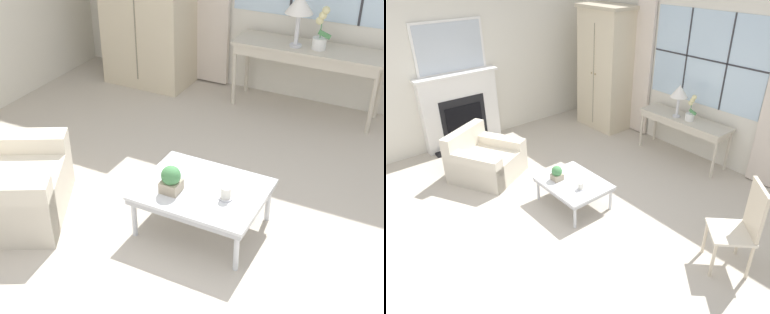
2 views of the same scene
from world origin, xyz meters
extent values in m
plane|color=#BCB2A3|center=(0.00, 0.00, 0.00)|extent=(14.00, 14.00, 0.00)
cube|color=silver|center=(0.00, 3.03, 1.40)|extent=(7.20, 0.06, 2.80)
cube|color=silver|center=(0.00, 3.00, 1.65)|extent=(2.01, 0.01, 1.45)
cube|color=#2D2D33|center=(-0.36, 2.99, 1.65)|extent=(0.02, 0.02, 1.45)
cube|color=#2D2D33|center=(0.36, 2.99, 1.65)|extent=(0.02, 0.02, 1.45)
cube|color=#2D2D33|center=(0.00, 2.99, 1.65)|extent=(2.01, 0.02, 0.02)
cube|color=beige|center=(-1.24, 2.95, 1.28)|extent=(0.39, 0.06, 2.52)
cube|color=silver|center=(-3.03, 0.60, 1.40)|extent=(0.06, 7.20, 2.80)
cube|color=black|center=(-2.83, 0.09, 0.02)|extent=(0.34, 1.24, 0.04)
cube|color=white|center=(-2.91, 0.09, 0.64)|extent=(0.18, 1.38, 1.29)
cube|color=white|center=(-2.88, 0.09, 1.31)|extent=(0.24, 1.46, 0.04)
cube|color=black|center=(-2.81, 0.09, 0.41)|extent=(0.02, 0.66, 0.71)
cube|color=black|center=(-2.82, 0.09, 0.47)|extent=(0.01, 0.82, 0.87)
cube|color=white|center=(-2.98, 0.09, 1.74)|extent=(0.04, 1.21, 0.87)
cube|color=silver|center=(-2.96, 0.09, 1.74)|extent=(0.01, 1.13, 0.79)
cube|color=beige|center=(-1.92, 2.65, 1.13)|extent=(0.97, 0.59, 2.26)
cube|color=#BCAE92|center=(-1.92, 2.65, 2.29)|extent=(1.05, 0.65, 0.06)
cube|color=gray|center=(-1.92, 2.35, 1.08)|extent=(0.01, 0.01, 1.90)
sphere|color=#997F4C|center=(-1.97, 2.35, 1.13)|extent=(0.03, 0.03, 0.03)
sphere|color=#997F4C|center=(-1.87, 2.35, 1.13)|extent=(0.03, 0.03, 0.03)
cube|color=beige|center=(-0.04, 2.71, 0.71)|extent=(1.55, 0.46, 0.03)
cube|color=beige|center=(-0.04, 2.71, 0.65)|extent=(1.49, 0.45, 0.10)
cylinder|color=beige|center=(-0.78, 2.52, 0.35)|extent=(0.04, 0.04, 0.70)
cylinder|color=beige|center=(0.69, 2.52, 0.35)|extent=(0.04, 0.04, 0.70)
cylinder|color=beige|center=(-0.78, 2.90, 0.35)|extent=(0.04, 0.04, 0.70)
cylinder|color=beige|center=(0.69, 2.90, 0.35)|extent=(0.04, 0.04, 0.70)
cylinder|color=silver|center=(-0.17, 2.64, 0.74)|extent=(0.13, 0.13, 0.02)
cylinder|color=silver|center=(-0.17, 2.64, 0.91)|extent=(0.04, 0.04, 0.32)
cone|color=white|center=(-0.17, 2.64, 1.17)|extent=(0.28, 0.28, 0.20)
cylinder|color=white|center=(0.06, 2.68, 0.78)|extent=(0.14, 0.14, 0.12)
cylinder|color=#47844C|center=(0.06, 2.68, 1.00)|extent=(0.01, 0.01, 0.31)
cube|color=#47844C|center=(0.10, 2.68, 0.88)|extent=(0.14, 0.02, 0.09)
sphere|color=beige|center=(0.04, 2.69, 1.01)|extent=(0.08, 0.08, 0.08)
sphere|color=beige|center=(0.06, 2.69, 1.07)|extent=(0.08, 0.08, 0.08)
sphere|color=beige|center=(0.09, 2.69, 1.12)|extent=(0.08, 0.08, 0.08)
cube|color=beige|center=(-1.59, -0.13, 0.20)|extent=(1.24, 1.23, 0.39)
cube|color=beige|center=(-1.93, -0.32, 0.56)|extent=(0.57, 0.86, 0.35)
cube|color=beige|center=(-1.76, 0.17, 0.27)|extent=(0.91, 0.62, 0.53)
cube|color=beige|center=(-1.43, -0.44, 0.27)|extent=(0.91, 0.62, 0.53)
cube|color=beige|center=(1.85, 0.97, 0.46)|extent=(0.62, 0.62, 0.03)
cube|color=beige|center=(1.99, 1.12, 0.74)|extent=(0.32, 0.31, 0.53)
cube|color=beige|center=(1.99, 1.12, 1.02)|extent=(0.34, 0.33, 0.05)
cylinder|color=beige|center=(1.86, 0.71, 0.22)|extent=(0.04, 0.04, 0.45)
cylinder|color=beige|center=(1.59, 0.97, 0.22)|extent=(0.04, 0.04, 0.45)
cylinder|color=beige|center=(2.12, 0.98, 0.22)|extent=(0.04, 0.04, 0.45)
cylinder|color=beige|center=(1.85, 1.24, 0.22)|extent=(0.04, 0.04, 0.45)
cube|color=silver|center=(-0.13, 0.41, 0.35)|extent=(0.92, 0.73, 0.03)
cube|color=#B1B3B8|center=(-0.13, 0.41, 0.32)|extent=(0.90, 0.71, 0.04)
cylinder|color=silver|center=(-0.54, 0.10, 0.17)|extent=(0.04, 0.04, 0.34)
cylinder|color=silver|center=(0.28, 0.10, 0.17)|extent=(0.04, 0.04, 0.34)
cylinder|color=silver|center=(-0.54, 0.73, 0.17)|extent=(0.04, 0.04, 0.34)
cylinder|color=silver|center=(0.28, 0.73, 0.17)|extent=(0.04, 0.04, 0.34)
cube|color=tan|center=(-0.32, 0.28, 0.41)|extent=(0.14, 0.14, 0.09)
sphere|color=#47844C|center=(-0.32, 0.28, 0.50)|extent=(0.15, 0.15, 0.15)
cylinder|color=silver|center=(0.07, 0.37, 0.37)|extent=(0.10, 0.10, 0.01)
cylinder|color=silver|center=(0.07, 0.37, 0.42)|extent=(0.07, 0.07, 0.08)
cylinder|color=black|center=(0.07, 0.37, 0.47)|extent=(0.00, 0.00, 0.01)
camera|label=1|loc=(1.27, -2.50, 2.63)|focal=50.00mm
camera|label=2|loc=(3.23, -2.30, 3.07)|focal=35.00mm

